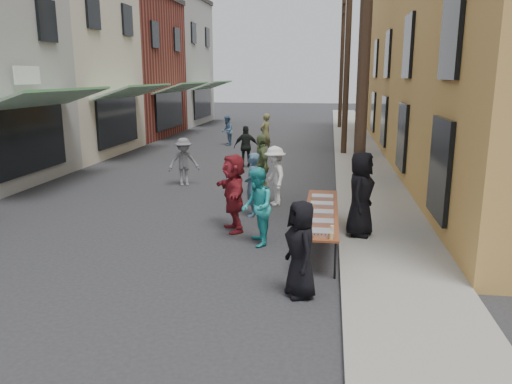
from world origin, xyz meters
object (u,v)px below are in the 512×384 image
(utility_pole_near, at_px, (365,31))
(utility_pole_far, at_px, (342,62))
(guest_front_a, at_px, (301,249))
(catering_tray_sausage, at_px, (320,232))
(serving_table, at_px, (321,213))
(utility_pole_mid, at_px, (347,54))
(guest_front_c, at_px, (257,207))
(server, at_px, (361,194))

(utility_pole_near, xyz_separation_m, utility_pole_far, (0.00, 24.00, 0.00))
(guest_front_a, bearing_deg, catering_tray_sausage, 140.59)
(guest_front_a, bearing_deg, utility_pole_near, 139.04)
(serving_table, height_order, catering_tray_sausage, catering_tray_sausage)
(utility_pole_near, relative_size, utility_pole_mid, 1.00)
(serving_table, distance_m, guest_front_c, 1.40)
(serving_table, distance_m, catering_tray_sausage, 1.65)
(catering_tray_sausage, bearing_deg, utility_pole_far, 88.29)
(guest_front_a, bearing_deg, server, 136.58)
(catering_tray_sausage, relative_size, server, 0.27)
(utility_pole_near, xyz_separation_m, guest_front_a, (-1.08, -3.47, -3.68))
(utility_pole_near, xyz_separation_m, utility_pole_mid, (0.00, 12.00, 0.00))
(utility_pole_far, bearing_deg, catering_tray_sausage, -91.71)
(utility_pole_mid, height_order, guest_front_c, utility_pole_mid)
(utility_pole_mid, bearing_deg, guest_front_c, -99.39)
(utility_pole_mid, xyz_separation_m, serving_table, (-0.79, -12.79, -3.79))
(utility_pole_far, bearing_deg, utility_pole_mid, -90.00)
(utility_pole_mid, distance_m, catering_tray_sausage, 14.93)
(utility_pole_near, xyz_separation_m, serving_table, (-0.79, -0.79, -3.79))
(server, bearing_deg, serving_table, 136.02)
(serving_table, height_order, server, server)
(utility_pole_near, bearing_deg, serving_table, -134.92)
(server, bearing_deg, utility_pole_mid, 17.05)
(utility_pole_far, distance_m, serving_table, 25.09)
(utility_pole_mid, bearing_deg, server, -89.77)
(serving_table, distance_m, server, 1.02)
(guest_front_c, height_order, server, server)
(utility_pole_far, xyz_separation_m, server, (0.05, -24.32, -3.46))
(guest_front_a, bearing_deg, utility_pole_far, 154.06)
(guest_front_c, bearing_deg, utility_pole_near, 100.33)
(serving_table, height_order, guest_front_c, guest_front_c)
(utility_pole_mid, relative_size, serving_table, 2.25)
(catering_tray_sausage, distance_m, guest_front_a, 1.07)
(guest_front_c, xyz_separation_m, server, (2.21, 0.71, 0.19))
(catering_tray_sausage, height_order, guest_front_c, guest_front_c)
(catering_tray_sausage, relative_size, guest_front_c, 0.29)
(utility_pole_far, relative_size, catering_tray_sausage, 18.00)
(utility_pole_mid, bearing_deg, catering_tray_sausage, -93.13)
(utility_pole_near, distance_m, utility_pole_mid, 12.00)
(utility_pole_mid, relative_size, server, 4.77)
(utility_pole_near, distance_m, utility_pole_far, 24.00)
(guest_front_a, relative_size, guest_front_c, 0.96)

